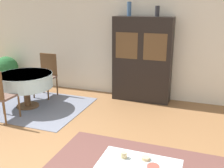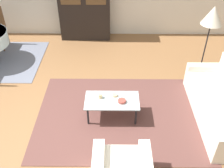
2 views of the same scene
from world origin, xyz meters
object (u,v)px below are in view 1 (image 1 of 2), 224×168
object	(u,v)px
vase_tall	(129,9)
vase_short	(157,11)
cup	(124,155)
bowl_small	(146,158)
bowl	(153,168)
dining_chair_far	(47,73)
dining_table	(25,81)
coffee_table	(139,167)
potted_plant	(7,69)
display_cabinet	(142,60)

from	to	relation	value
vase_tall	vase_short	world-z (taller)	vase_tall
cup	vase_tall	bearing A→B (deg)	105.67
bowl_small	bowl	bearing A→B (deg)	-52.97
vase_tall	dining_chair_far	bearing A→B (deg)	-165.13
cup	bowl_small	distance (m)	0.26
dining_table	bowl_small	world-z (taller)	dining_table
coffee_table	cup	size ratio (longest dim) A/B	12.48
coffee_table	dining_table	size ratio (longest dim) A/B	0.83
vase_tall	potted_plant	world-z (taller)	vase_tall
bowl_small	vase_tall	distance (m)	3.65
display_cabinet	potted_plant	bearing A→B (deg)	-177.09
potted_plant	cup	bearing A→B (deg)	-34.27
coffee_table	display_cabinet	world-z (taller)	display_cabinet
bowl	dining_table	bearing A→B (deg)	148.96
potted_plant	coffee_table	bearing A→B (deg)	-33.55
vase_tall	potted_plant	size ratio (longest dim) A/B	0.37
bowl_small	vase_tall	xyz separation A→B (m)	(-1.13, 3.05, 1.66)
dining_table	coffee_table	bearing A→B (deg)	-31.77
dining_table	bowl	size ratio (longest dim) A/B	8.22
vase_short	vase_tall	bearing A→B (deg)	180.00
coffee_table	bowl	xyz separation A→B (m)	(0.17, -0.05, 0.06)
dining_chair_far	bowl	bearing A→B (deg)	139.44
coffee_table	vase_tall	bearing A→B (deg)	108.86
coffee_table	bowl_small	distance (m)	0.14
coffee_table	bowl	size ratio (longest dim) A/B	6.80
bowl	potted_plant	xyz separation A→B (m)	(-4.66, 3.03, 0.07)
dining_chair_far	vase_short	distance (m)	2.97
display_cabinet	vase_tall	xyz separation A→B (m)	(-0.33, 0.00, 1.11)
dining_chair_far	vase_tall	world-z (taller)	vase_tall
coffee_table	vase_short	xyz separation A→B (m)	(-0.46, 3.16, 1.68)
vase_tall	vase_short	size ratio (longest dim) A/B	1.38
dining_table	vase_tall	xyz separation A→B (m)	(1.91, 1.31, 1.48)
display_cabinet	bowl	size ratio (longest dim) A/B	13.69
vase_short	cup	bearing A→B (deg)	-85.43
dining_table	bowl	distance (m)	3.70
coffee_table	display_cabinet	size ratio (longest dim) A/B	0.50
cup	coffee_table	bearing A→B (deg)	-16.37
dining_table	potted_plant	bearing A→B (deg)	143.07
coffee_table	bowl	distance (m)	0.19
vase_short	bowl	bearing A→B (deg)	-78.91
display_cabinet	bowl_small	distance (m)	3.20
potted_plant	dining_chair_far	bearing A→B (deg)	-12.00
display_cabinet	bowl_small	xyz separation A→B (m)	(0.80, -3.05, -0.55)
bowl	bowl_small	size ratio (longest dim) A/B	1.43
dining_chair_far	bowl_small	xyz separation A→B (m)	(3.04, -2.54, -0.17)
cup	bowl	world-z (taller)	cup
display_cabinet	vase_short	world-z (taller)	vase_short
coffee_table	dining_table	bearing A→B (deg)	148.23
dining_chair_far	display_cabinet	bearing A→B (deg)	-167.27
bowl_small	vase_tall	world-z (taller)	vase_tall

